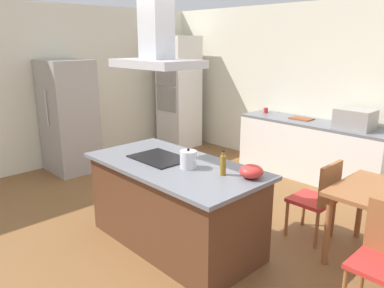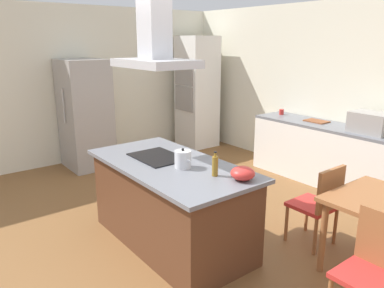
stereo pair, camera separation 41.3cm
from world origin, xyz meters
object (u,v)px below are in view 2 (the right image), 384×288
at_px(mixing_bowl, 243,173).
at_px(chair_facing_island, 375,264).
at_px(cooktop, 158,157).
at_px(cutting_board, 317,121).
at_px(tea_kettle, 183,159).
at_px(olive_oil_bottle, 215,166).
at_px(range_hood, 155,41).
at_px(chair_at_left_end, 320,201).
at_px(refrigerator, 85,114).
at_px(coffee_mug_red, 282,112).
at_px(wall_oven_stack, 197,92).
at_px(countertop_microwave, 371,123).

distance_m(mixing_bowl, chair_facing_island, 1.24).
xyz_separation_m(cooktop, cutting_board, (-0.04, 2.93, 0.00)).
bearing_deg(cooktop, tea_kettle, 2.40).
relative_size(olive_oil_bottle, range_hood, 0.26).
bearing_deg(olive_oil_bottle, range_hood, -171.78).
bearing_deg(chair_facing_island, chair_at_left_end, 143.99).
bearing_deg(range_hood, refrigerator, 173.51).
relative_size(coffee_mug_red, chair_at_left_end, 0.10).
height_order(wall_oven_stack, range_hood, range_hood).
height_order(cooktop, chair_at_left_end, cooktop).
height_order(cooktop, chair_facing_island, cooktop).
distance_m(chair_facing_island, chair_at_left_end, 1.13).
distance_m(countertop_microwave, refrigerator, 4.39).
bearing_deg(coffee_mug_red, tea_kettle, -68.06).
xyz_separation_m(cutting_board, range_hood, (0.04, -2.93, 1.19)).
distance_m(countertop_microwave, coffee_mug_red, 1.58).
xyz_separation_m(cooktop, range_hood, (0.00, 0.00, 1.20)).
height_order(olive_oil_bottle, mixing_bowl, olive_oil_bottle).
bearing_deg(chair_at_left_end, wall_oven_stack, 159.46).
bearing_deg(coffee_mug_red, olive_oil_bottle, -61.39).
height_order(cooktop, countertop_microwave, countertop_microwave).
xyz_separation_m(olive_oil_bottle, cutting_board, (-0.84, 2.81, -0.09)).
xyz_separation_m(olive_oil_bottle, mixing_bowl, (0.23, 0.13, -0.04)).
relative_size(wall_oven_stack, chair_at_left_end, 2.47).
distance_m(cooktop, countertop_microwave, 3.00).
bearing_deg(mixing_bowl, countertop_microwave, 94.48).
xyz_separation_m(olive_oil_bottle, countertop_microwave, (0.02, 2.76, 0.04)).
bearing_deg(coffee_mug_red, refrigerator, -126.95).
relative_size(cutting_board, refrigerator, 0.19).
distance_m(coffee_mug_red, cutting_board, 0.71).
height_order(mixing_bowl, refrigerator, refrigerator).
bearing_deg(countertop_microwave, range_hood, -105.92).
xyz_separation_m(coffee_mug_red, refrigerator, (-1.99, -2.65, -0.03)).
relative_size(coffee_mug_red, wall_oven_stack, 0.04).
distance_m(wall_oven_stack, chair_at_left_end, 4.21).
distance_m(mixing_bowl, cutting_board, 2.89).
bearing_deg(coffee_mug_red, wall_oven_stack, -170.70).
xyz_separation_m(tea_kettle, mixing_bowl, (0.59, 0.23, -0.03)).
height_order(mixing_bowl, cutting_board, mixing_bowl).
bearing_deg(olive_oil_bottle, tea_kettle, -165.13).
height_order(cooktop, mixing_bowl, mixing_bowl).
height_order(countertop_microwave, refrigerator, refrigerator).
bearing_deg(tea_kettle, chair_at_left_end, 55.35).
distance_m(olive_oil_bottle, cutting_board, 2.94).
xyz_separation_m(tea_kettle, chair_facing_island, (1.72, 0.50, -0.48)).
xyz_separation_m(cutting_board, wall_oven_stack, (-2.62, -0.28, 0.19)).
bearing_deg(refrigerator, cooktop, -6.49).
bearing_deg(olive_oil_bottle, coffee_mug_red, 118.61).
height_order(cooktop, olive_oil_bottle, olive_oil_bottle).
xyz_separation_m(countertop_microwave, range_hood, (-0.82, -2.88, 1.06)).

